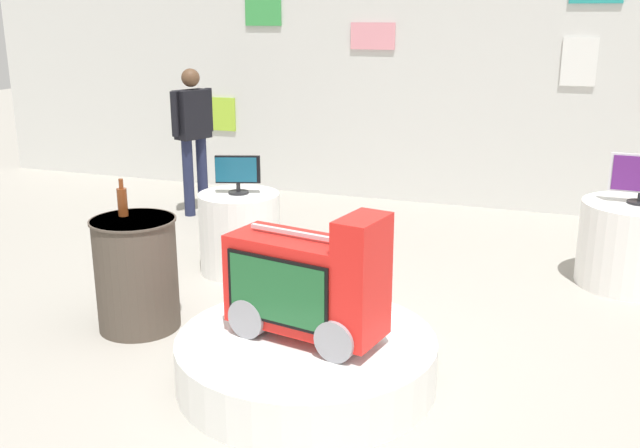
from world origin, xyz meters
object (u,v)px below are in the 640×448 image
Objects in this scene: main_display_pedestal at (306,360)px; display_pedestal_left_rear at (240,232)px; display_pedestal_center_rear at (634,244)px; novelty_firetruck_tv at (308,288)px; side_table_round at (137,273)px; shopper_browsing_near_truck at (193,130)px; bottle_on_side_table at (122,201)px; tv_on_left_rear at (238,173)px.

display_pedestal_left_rear reaches higher than main_display_pedestal.
main_display_pedestal is 1.80× the size of display_pedestal_center_rear.
novelty_firetruck_tv reaches higher than display_pedestal_center_rear.
shopper_browsing_near_truck reaches higher than side_table_round.
side_table_round reaches higher than main_display_pedestal.
bottle_on_side_table reaches higher than side_table_round.
shopper_browsing_near_truck is (-1.02, 2.84, 0.03)m from bottle_on_side_table.
display_pedestal_left_rear and display_pedestal_center_rear have the same top height.
novelty_firetruck_tv is at bearing -53.06° from tv_on_left_rear.
tv_on_left_rear is (-1.29, 1.71, 0.26)m from novelty_firetruck_tv.
display_pedestal_center_rear is at bearing 51.86° from novelty_firetruck_tv.
display_pedestal_center_rear is (1.97, 2.51, -0.28)m from novelty_firetruck_tv.
display_pedestal_left_rear is 0.54m from tv_on_left_rear.
tv_on_left_rear reaches higher than display_pedestal_left_rear.
display_pedestal_left_rear is at bearing 82.72° from side_table_round.
side_table_round is at bearing -148.03° from display_pedestal_center_rear.
side_table_round is at bearing -97.28° from display_pedestal_left_rear.
main_display_pedestal is 1.78m from bottle_on_side_table.
bottle_on_side_table is at bearing 164.97° from main_display_pedestal.
bottle_on_side_table is 3.01m from shopper_browsing_near_truck.
tv_on_left_rear is 0.46× the size of side_table_round.
novelty_firetruck_tv is 3.77× the size of bottle_on_side_table.
bottle_on_side_table is (-0.28, -1.28, 0.04)m from tv_on_left_rear.
display_pedestal_center_rear is at bearing 51.51° from main_display_pedestal.
tv_on_left_rear is at bearing -50.12° from shopper_browsing_near_truck.
display_pedestal_center_rear is 1.09× the size of side_table_round.
main_display_pedestal is 2.13m from display_pedestal_left_rear.
novelty_firetruck_tv is 1.14× the size of display_pedestal_center_rear.
main_display_pedestal is at bearing -51.73° from shopper_browsing_near_truck.
bottle_on_side_table is (-1.55, 0.42, 0.78)m from main_display_pedestal.
display_pedestal_left_rear is 0.43× the size of shopper_browsing_near_truck.
shopper_browsing_near_truck is at bearing 128.37° from novelty_firetruck_tv.
shopper_browsing_near_truck reaches higher than bottle_on_side_table.
main_display_pedestal is 1.51m from side_table_round.
novelty_firetruck_tv is at bearing -14.32° from side_table_round.
display_pedestal_left_rear is at bearing -50.03° from shopper_browsing_near_truck.
tv_on_left_rear is at bearing -166.17° from display_pedestal_center_rear.
display_pedestal_center_rear is 3.31× the size of bottle_on_side_table.
display_pedestal_center_rear is 4.15m from bottle_on_side_table.
novelty_firetruck_tv reaches higher than main_display_pedestal.
display_pedestal_center_rear reaches higher than main_display_pedestal.
tv_on_left_rear is at bearing 126.74° from main_display_pedestal.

